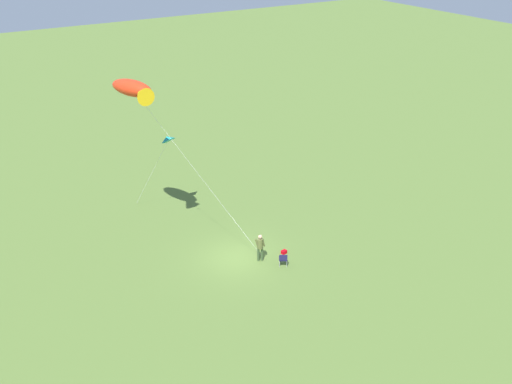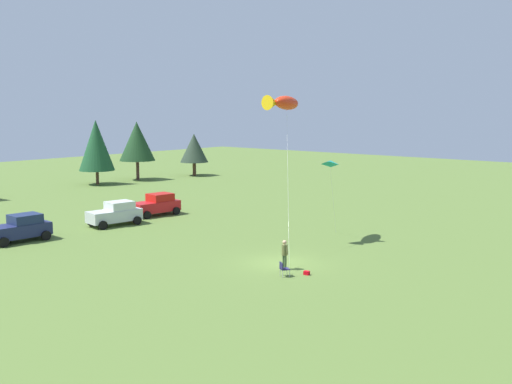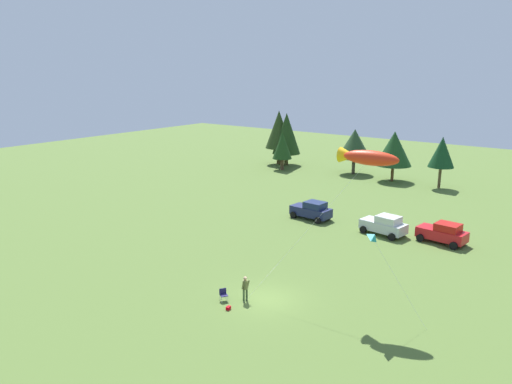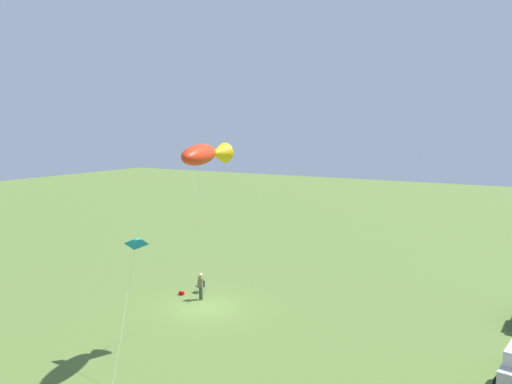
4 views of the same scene
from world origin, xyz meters
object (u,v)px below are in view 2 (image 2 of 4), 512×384
Objects in this scene: car_red_sedan at (157,205)px; kite_large_fish at (283,103)px; folding_chair at (283,268)px; car_navy_hatch at (20,228)px; kite_delta_teal at (330,163)px; backpack_on_grass at (307,273)px; car_silver_compact at (116,213)px; person_kite_flyer at (285,252)px.

car_red_sedan is 17.19m from kite_large_fish.
folding_chair is at bearing -142.20° from kite_large_fish.
kite_delta_teal reaches higher than car_navy_hatch.
kite_large_fish is (6.04, 6.35, 9.57)m from backpack_on_grass.
car_silver_compact is 5.18m from car_red_sedan.
car_navy_hatch and car_silver_compact have the same top height.
car_silver_compact is at bearing 106.08° from kite_large_fish.
car_red_sedan is (7.04, 19.47, -0.07)m from person_kite_flyer.
folding_chair is 1.42m from backpack_on_grass.
person_kite_flyer is at bearing -165.16° from kite_delta_teal.
kite_delta_teal reaches higher than car_silver_compact.
car_navy_hatch is at bearing 129.93° from kite_delta_teal.
person_kite_flyer is at bearing 67.23° from folding_chair.
car_silver_compact is (1.95, 18.54, -0.07)m from person_kite_flyer.
person_kite_flyer is 19.75m from car_navy_hatch.
car_red_sedan is 17.98m from kite_delta_teal.
backpack_on_grass is 0.07× the size of car_red_sedan.
car_silver_compact is 0.75× the size of kite_delta_teal.
car_silver_compact is (7.97, -0.28, 0.00)m from car_navy_hatch.
car_navy_hatch is 0.42× the size of kite_large_fish.
car_silver_compact is (2.05, 20.18, 0.84)m from backpack_on_grass.
kite_large_fish reaches higher than car_red_sedan.
car_red_sedan is at bearing 93.05° from kite_delta_teal.
kite_delta_teal is (0.92, -17.36, 4.61)m from car_red_sedan.
kite_delta_teal is at bearing 40.12° from person_kite_flyer.
car_navy_hatch is 0.73× the size of kite_delta_teal.
car_silver_compact is at bearing 110.11° from kite_delta_teal.
kite_large_fish is (5.94, 4.71, 8.66)m from person_kite_flyer.
kite_large_fish is at bearing -87.49° from car_red_sedan.
folding_chair reaches higher than backpack_on_grass.
kite_delta_teal is at bearing -51.98° from kite_large_fish.
backpack_on_grass is 10.43m from kite_delta_teal.
backpack_on_grass is 0.07× the size of car_navy_hatch.
kite_large_fish is (3.99, -13.83, 8.73)m from car_silver_compact.
backpack_on_grass is at bearing -68.15° from person_kite_flyer.
person_kite_flyer reaches higher than backpack_on_grass.
folding_chair is 0.19× the size of car_red_sedan.
kite_delta_teal is (2.03, -2.59, -4.12)m from kite_large_fish.
person_kite_flyer is 1.56m from folding_chair.
backpack_on_grass is 22.30m from car_red_sedan.
car_silver_compact reaches higher than person_kite_flyer.
backpack_on_grass is 12.97m from kite_large_fish.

